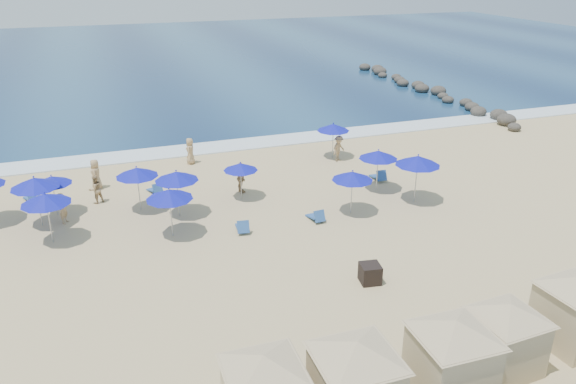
% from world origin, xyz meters
% --- Properties ---
extents(ground, '(160.00, 160.00, 0.00)m').
position_xyz_m(ground, '(0.00, 0.00, 0.00)').
color(ground, tan).
rests_on(ground, ground).
extents(ocean, '(160.00, 80.00, 0.06)m').
position_xyz_m(ocean, '(0.00, 55.00, 0.03)').
color(ocean, '#0E284E').
rests_on(ocean, ground).
extents(surf_line, '(160.00, 2.50, 0.08)m').
position_xyz_m(surf_line, '(0.00, 15.50, 0.04)').
color(surf_line, white).
rests_on(surf_line, ground).
extents(rock_jetty, '(2.56, 26.66, 0.96)m').
position_xyz_m(rock_jetty, '(24.01, 24.90, 0.36)').
color(rock_jetty, '#2D2825').
rests_on(rock_jetty, ground).
extents(trash_bin, '(0.90, 0.90, 0.79)m').
position_xyz_m(trash_bin, '(3.30, -3.54, 0.40)').
color(trash_bin, black).
rests_on(trash_bin, ground).
extents(cabana_0, '(4.39, 4.39, 2.75)m').
position_xyz_m(cabana_0, '(-2.97, -9.39, 1.58)').
color(cabana_0, tan).
rests_on(cabana_0, ground).
extents(cabana_1, '(4.66, 4.66, 2.92)m').
position_xyz_m(cabana_1, '(-0.48, -9.89, 1.67)').
color(cabana_1, tan).
rests_on(cabana_1, ground).
extents(cabana_2, '(4.55, 4.55, 2.86)m').
position_xyz_m(cabana_2, '(2.66, -9.90, 1.63)').
color(cabana_2, tan).
rests_on(cabana_2, ground).
extents(cabana_3, '(4.21, 4.21, 2.65)m').
position_xyz_m(cabana_3, '(4.90, -9.52, 1.52)').
color(cabana_3, tan).
rests_on(cabana_3, ground).
extents(umbrella_1, '(2.29, 2.29, 2.61)m').
position_xyz_m(umbrella_1, '(-9.49, 6.47, 2.26)').
color(umbrella_1, '#A5A8AD').
rests_on(umbrella_1, ground).
extents(umbrella_2, '(1.93, 1.93, 2.19)m').
position_xyz_m(umbrella_2, '(-8.81, 7.53, 1.90)').
color(umbrella_2, '#A5A8AD').
rests_on(umbrella_2, ground).
extents(umbrella_3, '(2.22, 2.22, 2.52)m').
position_xyz_m(umbrella_3, '(-8.94, 4.42, 2.19)').
color(umbrella_3, '#A5A8AD').
rests_on(umbrella_3, ground).
extents(umbrella_4, '(2.15, 2.15, 2.45)m').
position_xyz_m(umbrella_4, '(-4.74, 6.69, 2.12)').
color(umbrella_4, '#A5A8AD').
rests_on(umbrella_4, ground).
extents(umbrella_5, '(2.19, 2.19, 2.49)m').
position_xyz_m(umbrella_5, '(-2.94, 5.35, 2.16)').
color(umbrella_5, '#A5A8AD').
rests_on(umbrella_5, ground).
extents(umbrella_6, '(2.18, 2.18, 2.48)m').
position_xyz_m(umbrella_6, '(-3.61, 3.20, 2.15)').
color(umbrella_6, '#A5A8AD').
rests_on(umbrella_6, ground).
extents(umbrella_7, '(1.86, 1.86, 2.11)m').
position_xyz_m(umbrella_7, '(0.62, 6.45, 1.83)').
color(umbrella_7, '#A5A8AD').
rests_on(umbrella_7, ground).
extents(umbrella_8, '(2.09, 2.09, 2.38)m').
position_xyz_m(umbrella_8, '(5.41, 2.71, 2.06)').
color(umbrella_8, '#A5A8AD').
rests_on(umbrella_8, ground).
extents(umbrella_9, '(2.10, 2.10, 2.39)m').
position_xyz_m(umbrella_9, '(7.96, 10.91, 2.07)').
color(umbrella_9, '#A5A8AD').
rests_on(umbrella_9, ground).
extents(umbrella_10, '(2.15, 2.15, 2.44)m').
position_xyz_m(umbrella_10, '(8.08, 5.03, 2.12)').
color(umbrella_10, '#A5A8AD').
rests_on(umbrella_10, ground).
extents(umbrella_11, '(2.38, 2.38, 2.71)m').
position_xyz_m(umbrella_11, '(9.27, 2.92, 2.35)').
color(umbrella_11, '#A5A8AD').
rests_on(umbrella_11, ground).
extents(beach_chair_1, '(1.02, 1.46, 0.74)m').
position_xyz_m(beach_chair_1, '(-10.11, 9.74, 0.26)').
color(beach_chair_1, '#295296').
rests_on(beach_chair_1, ground).
extents(beach_chair_2, '(0.86, 1.30, 0.66)m').
position_xyz_m(beach_chair_2, '(-3.72, 8.73, 0.23)').
color(beach_chair_2, '#295296').
rests_on(beach_chair_2, ground).
extents(beach_chair_3, '(0.75, 1.35, 0.70)m').
position_xyz_m(beach_chair_3, '(-0.38, 2.56, 0.24)').
color(beach_chair_3, '#295296').
rests_on(beach_chair_3, ground).
extents(beach_chair_4, '(0.66, 1.27, 0.68)m').
position_xyz_m(beach_chair_4, '(3.41, 2.48, 0.23)').
color(beach_chair_4, '#295296').
rests_on(beach_chair_4, ground).
extents(beach_chair_5, '(0.66, 1.36, 0.73)m').
position_xyz_m(beach_chair_5, '(8.94, 6.34, 0.25)').
color(beach_chair_5, '#295296').
rests_on(beach_chair_5, ground).
extents(beachgoer_0, '(0.60, 0.69, 1.58)m').
position_xyz_m(beachgoer_0, '(-8.42, 6.42, 0.79)').
color(beachgoer_0, tan).
rests_on(beachgoer_0, ground).
extents(beachgoer_1, '(0.95, 0.87, 1.56)m').
position_xyz_m(beachgoer_1, '(-6.85, 8.45, 0.78)').
color(beachgoer_1, tan).
rests_on(beachgoer_1, ground).
extents(beachgoer_2, '(0.57, 1.09, 1.77)m').
position_xyz_m(beachgoer_2, '(0.81, 7.24, 0.88)').
color(beachgoer_2, tan).
rests_on(beachgoer_2, ground).
extents(beachgoer_3, '(1.23, 1.08, 1.66)m').
position_xyz_m(beachgoer_3, '(8.11, 10.29, 0.83)').
color(beachgoer_3, tan).
rests_on(beachgoer_3, ground).
extents(beachgoer_4, '(0.82, 0.97, 1.68)m').
position_xyz_m(beachgoer_4, '(-0.98, 12.90, 0.84)').
color(beachgoer_4, tan).
rests_on(beachgoer_4, ground).
extents(beachgoer_5, '(0.70, 0.94, 1.74)m').
position_xyz_m(beachgoer_5, '(-6.75, 10.50, 0.87)').
color(beachgoer_5, tan).
rests_on(beachgoer_5, ground).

